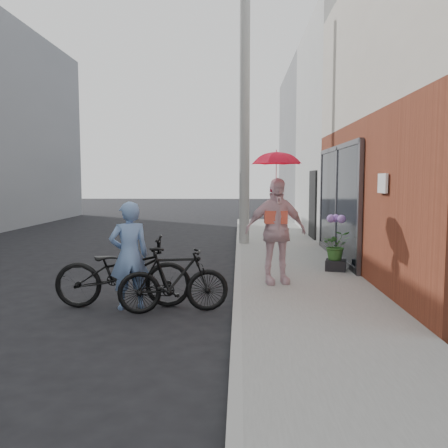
{
  "coord_description": "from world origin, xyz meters",
  "views": [
    {
      "loc": [
        0.97,
        -7.14,
        1.87
      ],
      "look_at": [
        0.7,
        1.13,
        1.1
      ],
      "focal_mm": 38.0,
      "sensor_mm": 36.0,
      "label": 1
    }
  ],
  "objects_px": {
    "bike_right": "(174,280)",
    "officer": "(129,255)",
    "kimono_woman": "(276,231)",
    "bike_left": "(123,272)",
    "utility_pole": "(245,120)",
    "planter": "(336,265)"
  },
  "relations": [
    {
      "from": "bike_right",
      "to": "officer",
      "type": "bearing_deg",
      "value": 62.03
    },
    {
      "from": "kimono_woman",
      "to": "bike_left",
      "type": "bearing_deg",
      "value": -165.44
    },
    {
      "from": "officer",
      "to": "utility_pole",
      "type": "bearing_deg",
      "value": -128.45
    },
    {
      "from": "bike_right",
      "to": "kimono_woman",
      "type": "xyz_separation_m",
      "value": [
        1.53,
        1.44,
        0.54
      ]
    },
    {
      "from": "bike_left",
      "to": "bike_right",
      "type": "height_order",
      "value": "bike_left"
    },
    {
      "from": "utility_pole",
      "to": "bike_left",
      "type": "xyz_separation_m",
      "value": [
        -1.84,
        -6.34,
        -2.98
      ]
    },
    {
      "from": "bike_left",
      "to": "utility_pole",
      "type": "bearing_deg",
      "value": -20.35
    },
    {
      "from": "officer",
      "to": "kimono_woman",
      "type": "relative_size",
      "value": 0.88
    },
    {
      "from": "utility_pole",
      "to": "bike_left",
      "type": "distance_m",
      "value": 7.24
    },
    {
      "from": "kimono_woman",
      "to": "planter",
      "type": "xyz_separation_m",
      "value": [
        1.27,
        1.19,
        -0.79
      ]
    },
    {
      "from": "planter",
      "to": "officer",
      "type": "bearing_deg",
      "value": -144.95
    },
    {
      "from": "bike_left",
      "to": "kimono_woman",
      "type": "bearing_deg",
      "value": -67.56
    },
    {
      "from": "planter",
      "to": "utility_pole",
      "type": "bearing_deg",
      "value": 113.64
    },
    {
      "from": "officer",
      "to": "bike_right",
      "type": "bearing_deg",
      "value": 140.38
    },
    {
      "from": "planter",
      "to": "bike_left",
      "type": "bearing_deg",
      "value": -146.73
    },
    {
      "from": "bike_left",
      "to": "planter",
      "type": "relative_size",
      "value": 5.19
    },
    {
      "from": "planter",
      "to": "bike_right",
      "type": "bearing_deg",
      "value": -136.81
    },
    {
      "from": "utility_pole",
      "to": "kimono_woman",
      "type": "bearing_deg",
      "value": -84.71
    },
    {
      "from": "bike_right",
      "to": "planter",
      "type": "xyz_separation_m",
      "value": [
        2.8,
        2.63,
        -0.25
      ]
    },
    {
      "from": "bike_left",
      "to": "planter",
      "type": "distance_m",
      "value": 4.29
    },
    {
      "from": "bike_right",
      "to": "kimono_woman",
      "type": "distance_m",
      "value": 2.17
    },
    {
      "from": "utility_pole",
      "to": "officer",
      "type": "xyz_separation_m",
      "value": [
        -1.72,
        -6.42,
        -2.72
      ]
    }
  ]
}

